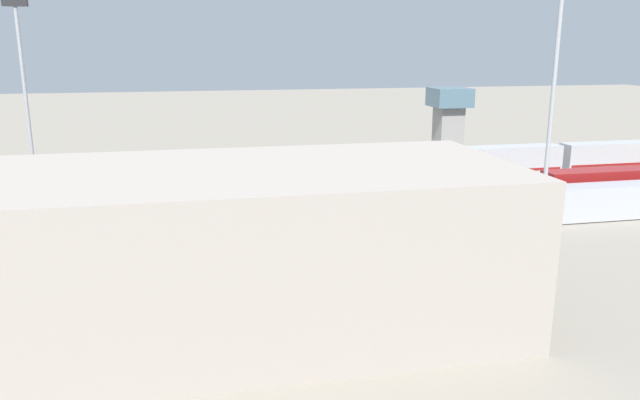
{
  "coord_description": "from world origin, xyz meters",
  "views": [
    {
      "loc": [
        11.38,
        68.67,
        19.06
      ],
      "look_at": [
        -2.39,
        4.63,
        2.5
      ],
      "focal_mm": 34.59,
      "sensor_mm": 36.0,
      "label": 1
    }
  ],
  "objects_px": {
    "train_on_track_4": "(369,214)",
    "maintenance_shed": "(138,257)",
    "light_mast_2": "(23,71)",
    "control_tower": "(449,119)",
    "light_mast_1": "(556,64)",
    "train_on_track_3": "(323,204)",
    "train_on_track_0": "(483,165)"
  },
  "relations": [
    {
      "from": "maintenance_shed",
      "to": "light_mast_2",
      "type": "bearing_deg",
      "value": -69.75
    },
    {
      "from": "train_on_track_3",
      "to": "light_mast_2",
      "type": "relative_size",
      "value": 3.68
    },
    {
      "from": "light_mast_2",
      "to": "train_on_track_0",
      "type": "bearing_deg",
      "value": 176.96
    },
    {
      "from": "train_on_track_0",
      "to": "light_mast_1",
      "type": "height_order",
      "value": "light_mast_1"
    },
    {
      "from": "train_on_track_4",
      "to": "control_tower",
      "type": "bearing_deg",
      "value": -123.96
    },
    {
      "from": "train_on_track_0",
      "to": "light_mast_2",
      "type": "bearing_deg",
      "value": -3.04
    },
    {
      "from": "control_tower",
      "to": "light_mast_1",
      "type": "bearing_deg",
      "value": 80.63
    },
    {
      "from": "train_on_track_4",
      "to": "train_on_track_3",
      "type": "relative_size",
      "value": 1.27
    },
    {
      "from": "control_tower",
      "to": "maintenance_shed",
      "type": "bearing_deg",
      "value": 50.29
    },
    {
      "from": "train_on_track_3",
      "to": "light_mast_2",
      "type": "bearing_deg",
      "value": -28.65
    },
    {
      "from": "train_on_track_0",
      "to": "light_mast_2",
      "type": "distance_m",
      "value": 61.25
    },
    {
      "from": "train_on_track_4",
      "to": "control_tower",
      "type": "height_order",
      "value": "control_tower"
    },
    {
      "from": "train_on_track_3",
      "to": "maintenance_shed",
      "type": "relative_size",
      "value": 1.8
    },
    {
      "from": "light_mast_1",
      "to": "maintenance_shed",
      "type": "bearing_deg",
      "value": 21.83
    },
    {
      "from": "train_on_track_3",
      "to": "control_tower",
      "type": "relative_size",
      "value": 7.4
    },
    {
      "from": "maintenance_shed",
      "to": "control_tower",
      "type": "relative_size",
      "value": 4.1
    },
    {
      "from": "maintenance_shed",
      "to": "train_on_track_3",
      "type": "bearing_deg",
      "value": -126.27
    },
    {
      "from": "light_mast_2",
      "to": "maintenance_shed",
      "type": "relative_size",
      "value": 0.49
    },
    {
      "from": "train_on_track_4",
      "to": "train_on_track_0",
      "type": "relative_size",
      "value": 1.61
    },
    {
      "from": "light_mast_1",
      "to": "control_tower",
      "type": "bearing_deg",
      "value": -99.37
    },
    {
      "from": "train_on_track_3",
      "to": "maintenance_shed",
      "type": "height_order",
      "value": "maintenance_shed"
    },
    {
      "from": "train_on_track_0",
      "to": "maintenance_shed",
      "type": "distance_m",
      "value": 59.01
    },
    {
      "from": "train_on_track_4",
      "to": "maintenance_shed",
      "type": "height_order",
      "value": "maintenance_shed"
    },
    {
      "from": "train_on_track_4",
      "to": "train_on_track_0",
      "type": "bearing_deg",
      "value": -138.57
    },
    {
      "from": "train_on_track_3",
      "to": "light_mast_1",
      "type": "relative_size",
      "value": 3.37
    },
    {
      "from": "light_mast_1",
      "to": "maintenance_shed",
      "type": "distance_m",
      "value": 43.6
    },
    {
      "from": "light_mast_1",
      "to": "control_tower",
      "type": "relative_size",
      "value": 2.2
    },
    {
      "from": "light_mast_2",
      "to": "train_on_track_3",
      "type": "bearing_deg",
      "value": 151.35
    },
    {
      "from": "train_on_track_3",
      "to": "maintenance_shed",
      "type": "bearing_deg",
      "value": 53.73
    },
    {
      "from": "train_on_track_3",
      "to": "train_on_track_0",
      "type": "height_order",
      "value": "train_on_track_0"
    },
    {
      "from": "light_mast_2",
      "to": "control_tower",
      "type": "height_order",
      "value": "light_mast_2"
    },
    {
      "from": "train_on_track_4",
      "to": "train_on_track_3",
      "type": "distance_m",
      "value": 6.27
    }
  ]
}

